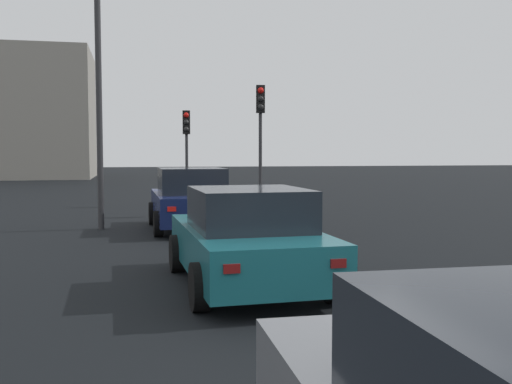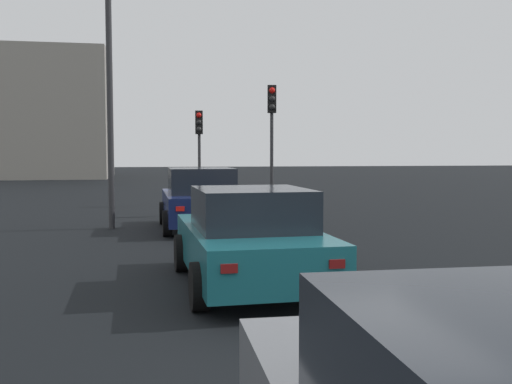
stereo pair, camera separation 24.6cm
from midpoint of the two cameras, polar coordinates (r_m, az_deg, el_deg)
name	(u,v)px [view 1 (the left image)]	position (r m, az deg, el deg)	size (l,w,h in m)	color
car_navy_lead	(191,200)	(15.60, -6.83, -0.81)	(4.09, 2.17, 1.64)	#141E4C
car_teal_second	(247,239)	(8.91, -1.69, -4.61)	(4.26, 2.18, 1.51)	#19606B
traffic_light_near_left	(260,122)	(19.25, 0.07, 6.87)	(0.33, 0.31, 4.25)	#2D2D30
traffic_light_near_right	(186,137)	(22.62, -7.14, 5.36)	(0.33, 0.30, 3.66)	#2D2D30
street_lamp_kerbside	(98,28)	(16.35, -15.69, 15.21)	(0.56, 0.36, 9.24)	#2D2D30
building_facade_left	(25,115)	(50.80, -21.79, 7.04)	(9.20, 10.45, 10.19)	gray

